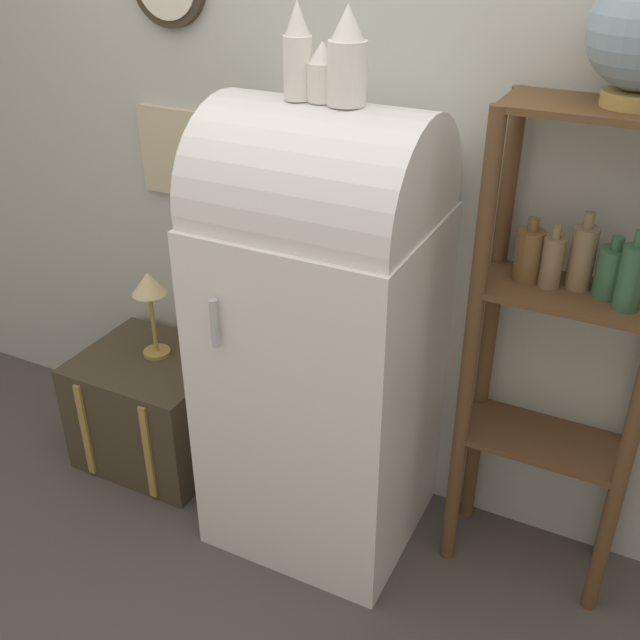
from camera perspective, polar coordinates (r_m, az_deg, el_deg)
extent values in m
plane|color=#4C4742|center=(2.87, -2.05, -17.62)|extent=(12.00, 12.00, 0.00)
cube|color=#B7B7AD|center=(2.58, 3.64, 12.50)|extent=(7.00, 0.05, 2.70)
cube|color=#C6B793|center=(2.92, -10.08, 12.32)|extent=(0.42, 0.02, 0.33)
cube|color=white|center=(2.62, 0.14, -4.89)|extent=(0.70, 0.63, 1.25)
cylinder|color=white|center=(2.30, 0.16, 9.04)|extent=(0.68, 0.60, 0.60)
cylinder|color=#B7B7BC|center=(2.26, -8.04, -0.26)|extent=(0.02, 0.02, 0.16)
cube|color=#423828|center=(3.23, -12.43, -6.54)|extent=(0.57, 0.49, 0.48)
cube|color=#AD8942|center=(3.17, -17.48, -8.03)|extent=(0.03, 0.01, 0.43)
cube|color=#AD8942|center=(2.99, -12.98, -9.87)|extent=(0.03, 0.01, 0.43)
cylinder|color=brown|center=(2.40, 11.25, -3.61)|extent=(0.05, 0.05, 1.63)
cylinder|color=brown|center=(2.35, 23.06, -6.39)|extent=(0.05, 0.05, 1.63)
cylinder|color=brown|center=(2.59, 12.76, -1.01)|extent=(0.05, 0.05, 1.63)
cube|color=brown|center=(2.62, 16.71, -8.77)|extent=(0.53, 0.27, 0.02)
cube|color=brown|center=(2.33, 18.60, 1.83)|extent=(0.53, 0.27, 0.02)
cube|color=brown|center=(2.15, 20.96, 14.77)|extent=(0.53, 0.27, 0.02)
cylinder|color=#7F6647|center=(2.31, 17.25, 4.20)|extent=(0.06, 0.06, 0.15)
cylinder|color=#7F6647|center=(2.27, 17.61, 6.39)|extent=(0.03, 0.03, 0.04)
cylinder|color=#335B3D|center=(2.25, 22.61, 2.96)|extent=(0.07, 0.07, 0.19)
cylinder|color=#335B3D|center=(2.20, 23.19, 5.72)|extent=(0.03, 0.03, 0.05)
cylinder|color=brown|center=(2.33, 15.62, 4.77)|extent=(0.08, 0.08, 0.16)
cylinder|color=brown|center=(2.30, 15.96, 7.02)|extent=(0.03, 0.03, 0.04)
cylinder|color=#7F6647|center=(2.32, 19.34, 4.47)|extent=(0.07, 0.07, 0.19)
cylinder|color=#7F6647|center=(2.28, 19.83, 7.16)|extent=(0.03, 0.03, 0.05)
cylinder|color=#335B3D|center=(2.31, 21.33, 3.38)|extent=(0.09, 0.09, 0.15)
cylinder|color=#335B3D|center=(2.27, 21.75, 5.47)|extent=(0.04, 0.04, 0.04)
cylinder|color=brown|center=(2.29, 22.84, 2.58)|extent=(0.06, 0.06, 0.13)
cylinder|color=brown|center=(2.26, 23.23, 4.39)|extent=(0.02, 0.02, 0.03)
cylinder|color=#AD8942|center=(2.15, 22.77, 15.29)|extent=(0.17, 0.17, 0.04)
cylinder|color=white|center=(2.22, -1.70, 18.65)|extent=(0.08, 0.08, 0.17)
cone|color=white|center=(2.20, -1.76, 22.05)|extent=(0.07, 0.07, 0.09)
cylinder|color=white|center=(2.21, 0.22, 17.68)|extent=(0.09, 0.09, 0.11)
cone|color=white|center=(2.19, 0.22, 19.77)|extent=(0.08, 0.08, 0.06)
cylinder|color=white|center=(2.16, 2.08, 18.28)|extent=(0.11, 0.11, 0.17)
cone|color=white|center=(2.14, 2.15, 21.74)|extent=(0.09, 0.09, 0.09)
cylinder|color=#AD8942|center=(3.12, -12.32, -2.40)|extent=(0.11, 0.11, 0.02)
cylinder|color=#AD8942|center=(3.05, -12.59, -0.19)|extent=(0.02, 0.02, 0.26)
cone|color=#DBC184|center=(2.97, -12.96, 2.76)|extent=(0.14, 0.14, 0.09)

